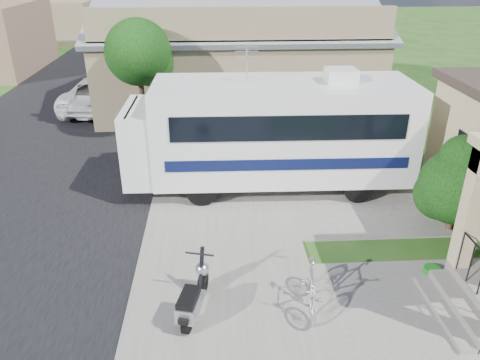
{
  "coord_description": "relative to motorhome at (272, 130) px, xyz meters",
  "views": [
    {
      "loc": [
        -1.13,
        -8.33,
        6.52
      ],
      "look_at": [
        -0.5,
        2.5,
        1.3
      ],
      "focal_mm": 35.0,
      "sensor_mm": 36.0,
      "label": 1
    }
  ],
  "objects": [
    {
      "name": "ground",
      "position": [
        -0.57,
        -4.72,
        -1.84
      ],
      "size": [
        120.0,
        120.0,
        0.0
      ],
      "primitive_type": "plane",
      "color": "#1B4211"
    },
    {
      "name": "street_slab",
      "position": [
        -8.07,
        5.28,
        -1.83
      ],
      "size": [
        9.0,
        80.0,
        0.02
      ],
      "primitive_type": "cube",
      "color": "black",
      "rests_on": "ground"
    },
    {
      "name": "sidewalk_slab",
      "position": [
        -1.57,
        5.28,
        -1.81
      ],
      "size": [
        4.0,
        80.0,
        0.06
      ],
      "primitive_type": "cube",
      "color": "#615F57",
      "rests_on": "ground"
    },
    {
      "name": "driveway_slab",
      "position": [
        0.93,
        -0.22,
        -1.81
      ],
      "size": [
        7.0,
        6.0,
        0.05
      ],
      "primitive_type": "cube",
      "color": "#615F57",
      "rests_on": "ground"
    },
    {
      "name": "walk_slab",
      "position": [
        2.43,
        -5.72,
        -1.81
      ],
      "size": [
        4.0,
        3.0,
        0.05
      ],
      "primitive_type": "cube",
      "color": "#615F57",
      "rests_on": "ground"
    },
    {
      "name": "warehouse",
      "position": [
        -0.57,
        9.25,
        0.15
      ],
      "size": [
        12.5,
        8.4,
        5.04
      ],
      "color": "#746248",
      "rests_on": "ground"
    },
    {
      "name": "distant_bldg_near",
      "position": [
        -15.57,
        29.28,
        -0.24
      ],
      "size": [
        8.0,
        7.0,
        3.2
      ],
      "primitive_type": "cube",
      "color": "#746248",
      "rests_on": "ground"
    },
    {
      "name": "street_tree_a",
      "position": [
        -4.27,
        4.33,
        1.41
      ],
      "size": [
        2.44,
        2.4,
        4.58
      ],
      "color": "#301F15",
      "rests_on": "ground"
    },
    {
      "name": "street_tree_b",
      "position": [
        -4.27,
        14.33,
        1.55
      ],
      "size": [
        2.44,
        2.4,
        4.73
      ],
      "color": "#301F15",
      "rests_on": "ground"
    },
    {
      "name": "street_tree_c",
      "position": [
        -4.27,
        23.33,
        1.27
      ],
      "size": [
        2.44,
        2.4,
        4.42
      ],
      "color": "#301F15",
      "rests_on": "ground"
    },
    {
      "name": "motorhome",
      "position": [
        0.0,
        0.0,
        0.0
      ],
      "size": [
        8.4,
        2.84,
        4.29
      ],
      "rotation": [
        0.0,
        0.0,
        -0.01
      ],
      "color": "silver",
      "rests_on": "ground"
    },
    {
      "name": "shrub",
      "position": [
        4.44,
        -2.8,
        -0.49
      ],
      "size": [
        2.15,
        2.05,
        2.63
      ],
      "color": "#301F15",
      "rests_on": "ground"
    },
    {
      "name": "scooter",
      "position": [
        -2.19,
        -5.76,
        -1.35
      ],
      "size": [
        0.75,
        1.67,
        1.11
      ],
      "rotation": [
        0.0,
        0.0,
        -0.24
      ],
      "color": "black",
      "rests_on": "ground"
    },
    {
      "name": "bicycle",
      "position": [
        0.16,
        -5.67,
        -1.35
      ],
      "size": [
        0.74,
        1.7,
        0.99
      ],
      "primitive_type": "imported",
      "rotation": [
        0.0,
        0.0,
        -0.17
      ],
      "color": "#ABAAB2",
      "rests_on": "ground"
    },
    {
      "name": "pickup_truck",
      "position": [
        -6.81,
        8.65,
        -1.07
      ],
      "size": [
        3.32,
        5.87,
        1.55
      ],
      "primitive_type": "imported",
      "rotation": [
        0.0,
        0.0,
        3.0
      ],
      "color": "white",
      "rests_on": "ground"
    },
    {
      "name": "van",
      "position": [
        -7.22,
        14.75,
        -1.02
      ],
      "size": [
        2.32,
        5.68,
        1.65
      ],
      "primitive_type": "imported",
      "rotation": [
        0.0,
        0.0,
        0.0
      ],
      "color": "white",
      "rests_on": "ground"
    },
    {
      "name": "garden_hose",
      "position": [
        3.12,
        -4.72,
        -1.75
      ],
      "size": [
        0.38,
        0.38,
        0.17
      ],
      "primitive_type": "cylinder",
      "color": "#167119",
      "rests_on": "ground"
    }
  ]
}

